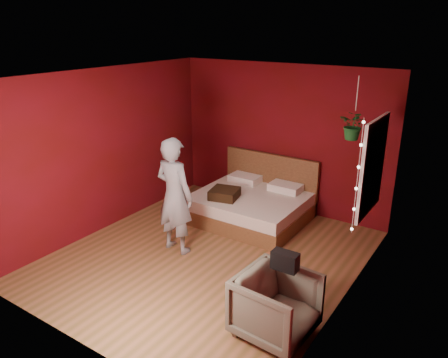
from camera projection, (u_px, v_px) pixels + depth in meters
floor at (208, 256)px, 6.41m from camera, size 4.50×4.50×0.00m
room_walls at (207, 146)px, 5.84m from camera, size 4.04×4.54×2.62m
window at (372, 167)px, 5.58m from camera, size 0.05×0.97×1.27m
fairy_lights at (357, 178)px, 5.18m from camera, size 0.04×0.04×1.45m
bed at (252, 204)px, 7.57m from camera, size 1.83×1.56×1.01m
person at (175, 196)px, 6.32m from camera, size 0.66×0.45×1.74m
armchair at (276, 306)px, 4.71m from camera, size 0.85×0.83×0.73m
handbag at (285, 261)px, 4.68m from camera, size 0.29×0.15×0.21m
throw_pillow at (224, 194)px, 7.30m from camera, size 0.53×0.53×0.16m
hanging_plant at (354, 125)px, 5.78m from camera, size 0.42×0.38×0.84m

